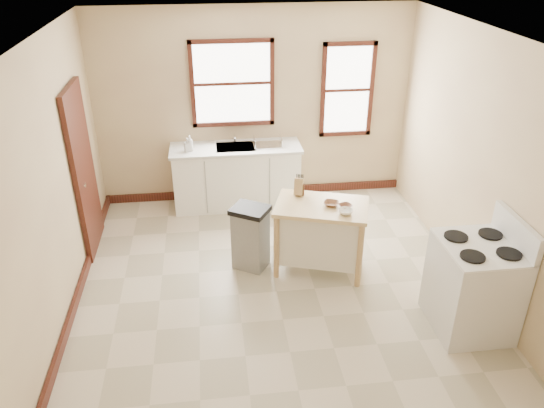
{
  "coord_description": "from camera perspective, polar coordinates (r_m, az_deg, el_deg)",
  "views": [
    {
      "loc": [
        -0.66,
        -4.84,
        3.71
      ],
      "look_at": [
        -0.01,
        0.4,
        0.92
      ],
      "focal_mm": 35.0,
      "sensor_mm": 36.0,
      "label": 1
    }
  ],
  "objects": [
    {
      "name": "trash_bin",
      "position": [
        6.34,
        -2.32,
        -3.61
      ],
      "size": [
        0.53,
        0.51,
        0.81
      ],
      "primitive_type": null,
      "rotation": [
        0.0,
        0.0,
        -0.55
      ],
      "color": "gray",
      "rests_on": "ground"
    },
    {
      "name": "bowl_a",
      "position": [
        6.09,
        6.39,
        0.03
      ],
      "size": [
        0.22,
        0.22,
        0.04
      ],
      "primitive_type": "imported",
      "rotation": [
        0.0,
        0.0,
        -0.39
      ],
      "color": "brown",
      "rests_on": "kitchen_island"
    },
    {
      "name": "wall_right",
      "position": [
        6.1,
        22.07,
        3.46
      ],
      "size": [
        0.04,
        5.0,
        2.8
      ],
      "primitive_type": "cube",
      "color": "#D1BB89",
      "rests_on": "ground"
    },
    {
      "name": "bowl_c",
      "position": [
        5.94,
        7.9,
        -0.82
      ],
      "size": [
        0.23,
        0.23,
        0.05
      ],
      "primitive_type": "imported",
      "rotation": [
        0.0,
        0.0,
        -0.66
      ],
      "color": "white",
      "rests_on": "kitchen_island"
    },
    {
      "name": "gas_stove",
      "position": [
        5.68,
        21.01,
        -7.21
      ],
      "size": [
        0.78,
        0.79,
        1.24
      ],
      "primitive_type": null,
      "color": "silver",
      "rests_on": "ground"
    },
    {
      "name": "baseboard_left",
      "position": [
        6.25,
        -20.4,
        -9.92
      ],
      "size": [
        0.04,
        5.0,
        0.12
      ],
      "primitive_type": "cube",
      "color": "black",
      "rests_on": "ground"
    },
    {
      "name": "dish_rack",
      "position": [
        7.59,
        -0.47,
        6.67
      ],
      "size": [
        0.42,
        0.32,
        0.1
      ],
      "primitive_type": null,
      "rotation": [
        0.0,
        0.0,
        0.06
      ],
      "color": "silver",
      "rests_on": "sink_counter"
    },
    {
      "name": "soap_bottle_b",
      "position": [
        7.47,
        -9.08,
        6.34
      ],
      "size": [
        0.1,
        0.11,
        0.19
      ],
      "primitive_type": "imported",
      "rotation": [
        0.0,
        0.0,
        0.25
      ],
      "color": "#B2B2B2",
      "rests_on": "sink_counter"
    },
    {
      "name": "kitchen_island",
      "position": [
        6.32,
        5.22,
        -3.55
      ],
      "size": [
        1.21,
        0.97,
        0.86
      ],
      "primitive_type": null,
      "rotation": [
        0.0,
        0.0,
        -0.32
      ],
      "color": "tan",
      "rests_on": "ground"
    },
    {
      "name": "sink_counter",
      "position": [
        7.76,
        -3.83,
        3.01
      ],
      "size": [
        1.86,
        0.62,
        0.92
      ],
      "primitive_type": null,
      "color": "white",
      "rests_on": "ground"
    },
    {
      "name": "pepper_grinder",
      "position": [
        6.27,
        3.3,
        1.55
      ],
      "size": [
        0.05,
        0.05,
        0.15
      ],
      "primitive_type": "cylinder",
      "rotation": [
        0.0,
        0.0,
        0.12
      ],
      "color": "#412511",
      "rests_on": "kitchen_island"
    },
    {
      "name": "bowl_b",
      "position": [
        6.07,
        7.9,
        -0.22
      ],
      "size": [
        0.19,
        0.19,
        0.04
      ],
      "primitive_type": "imported",
      "rotation": [
        0.0,
        0.0,
        0.37
      ],
      "color": "brown",
      "rests_on": "kitchen_island"
    },
    {
      "name": "baseboard_back",
      "position": [
        8.19,
        -1.77,
        1.37
      ],
      "size": [
        4.5,
        0.04,
        0.12
      ],
      "primitive_type": "cube",
      "color": "black",
      "rests_on": "ground"
    },
    {
      "name": "ceiling",
      "position": [
        4.96,
        0.67,
        17.29
      ],
      "size": [
        5.0,
        5.0,
        0.0
      ],
      "primitive_type": "plane",
      "rotation": [
        3.14,
        0.0,
        0.0
      ],
      "color": "white",
      "rests_on": "ground"
    },
    {
      "name": "door_left",
      "position": [
        6.86,
        -19.61,
        3.35
      ],
      "size": [
        0.06,
        0.9,
        2.1
      ],
      "primitive_type": "cube",
      "color": "black",
      "rests_on": "ground"
    },
    {
      "name": "floor",
      "position": [
        6.13,
        0.53,
        -9.4
      ],
      "size": [
        5.0,
        5.0,
        0.0
      ],
      "primitive_type": "plane",
      "color": "beige",
      "rests_on": "ground"
    },
    {
      "name": "knife_block",
      "position": [
        6.27,
        2.9,
        1.84
      ],
      "size": [
        0.13,
        0.13,
        0.2
      ],
      "primitive_type": null,
      "rotation": [
        0.0,
        0.0,
        -0.35
      ],
      "color": "tan",
      "rests_on": "kitchen_island"
    },
    {
      "name": "soap_bottle_a",
      "position": [
        7.47,
        -8.8,
        6.49
      ],
      "size": [
        0.1,
        0.1,
        0.22
      ],
      "primitive_type": "imported",
      "rotation": [
        0.0,
        0.0,
        -0.15
      ],
      "color": "#B2B2B2",
      "rests_on": "sink_counter"
    },
    {
      "name": "faucet",
      "position": [
        7.71,
        -4.05,
        7.42
      ],
      "size": [
        0.03,
        0.03,
        0.22
      ],
      "primitive_type": "cylinder",
      "color": "silver",
      "rests_on": "sink_counter"
    },
    {
      "name": "window_side",
      "position": [
        7.88,
        8.1,
        12.03
      ],
      "size": [
        0.77,
        0.06,
        1.37
      ],
      "primitive_type": null,
      "color": "black",
      "rests_on": "wall_back"
    },
    {
      "name": "wall_left",
      "position": [
        5.59,
        -22.93,
        1.09
      ],
      "size": [
        0.04,
        5.0,
        2.8
      ],
      "primitive_type": "cube",
      "color": "#D1BB89",
      "rests_on": "ground"
    },
    {
      "name": "window_main",
      "position": [
        7.58,
        -4.28,
        12.79
      ],
      "size": [
        1.17,
        0.06,
        1.22
      ],
      "primitive_type": null,
      "color": "black",
      "rests_on": "wall_back"
    },
    {
      "name": "wall_back",
      "position": [
        7.72,
        -1.94,
        10.41
      ],
      "size": [
        4.5,
        0.04,
        2.8
      ],
      "primitive_type": "cube",
      "color": "#D1BB89",
      "rests_on": "ground"
    }
  ]
}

